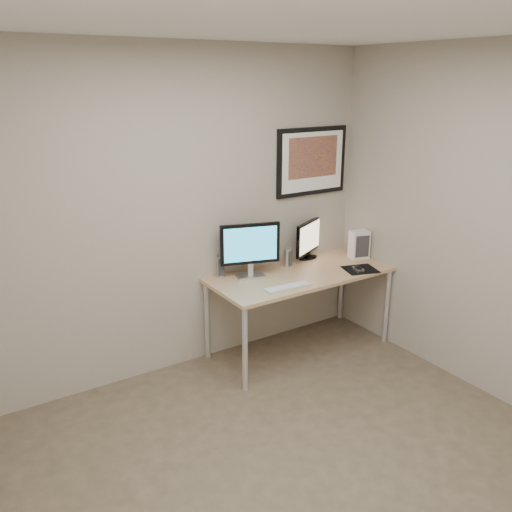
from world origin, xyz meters
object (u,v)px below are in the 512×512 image
object	(u,v)px
framed_art	(312,161)
keyboard	(288,287)
fan_unit	(359,245)
desk	(300,280)
monitor_tv	(309,239)
speaker_right	(287,258)
speaker_left	(221,266)
monitor_large	(250,248)

from	to	relation	value
framed_art	keyboard	size ratio (longest dim) A/B	1.92
keyboard	fan_unit	bearing A→B (deg)	17.74
desk	keyboard	world-z (taller)	keyboard
monitor_tv	speaker_right	xyz separation A→B (m)	(-0.29, -0.07, -0.11)
framed_art	desk	bearing A→B (deg)	-136.54
speaker_left	fan_unit	distance (m)	1.35
monitor_large	monitor_tv	size ratio (longest dim) A/B	1.17
desk	monitor_large	size ratio (longest dim) A/B	3.24
fan_unit	monitor_large	bearing A→B (deg)	-171.30
framed_art	monitor_tv	xyz separation A→B (m)	(-0.06, -0.06, -0.70)
monitor_large	keyboard	xyz separation A→B (m)	(0.11, -0.38, -0.25)
desk	monitor_large	bearing A→B (deg)	158.66
framed_art	fan_unit	distance (m)	0.89
desk	fan_unit	distance (m)	0.73
monitor_tv	keyboard	distance (m)	0.79
framed_art	fan_unit	bearing A→B (deg)	-39.48
framed_art	fan_unit	xyz separation A→B (m)	(0.36, -0.29, -0.76)
speaker_right	keyboard	distance (m)	0.53
speaker_right	monitor_large	bearing A→B (deg)	170.19
desk	speaker_right	size ratio (longest dim) A/B	10.06
fan_unit	speaker_left	bearing A→B (deg)	-176.41
desk	framed_art	distance (m)	1.07
framed_art	speaker_right	bearing A→B (deg)	-160.03
monitor_tv	monitor_large	bearing A→B (deg)	162.11
monitor_large	speaker_left	world-z (taller)	monitor_large
monitor_tv	fan_unit	size ratio (longest dim) A/B	1.63
speaker_left	speaker_right	size ratio (longest dim) A/B	1.12
monitor_large	keyboard	world-z (taller)	monitor_large
desk	monitor_tv	distance (m)	0.48
monitor_tv	fan_unit	xyz separation A→B (m)	(0.41, -0.24, -0.06)
speaker_left	framed_art	bearing A→B (deg)	26.42
speaker_right	speaker_left	bearing A→B (deg)	155.10
monitor_tv	speaker_right	world-z (taller)	monitor_tv
framed_art	speaker_left	bearing A→B (deg)	-178.37
speaker_left	fan_unit	bearing A→B (deg)	13.42
speaker_left	speaker_right	distance (m)	0.63
desk	speaker_left	world-z (taller)	speaker_left
desk	speaker_left	xyz separation A→B (m)	(-0.62, 0.30, 0.15)
framed_art	keyboard	world-z (taller)	framed_art
monitor_large	fan_unit	bearing A→B (deg)	10.76
framed_art	monitor_tv	distance (m)	0.70
monitor_large	monitor_tv	bearing A→B (deg)	26.05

